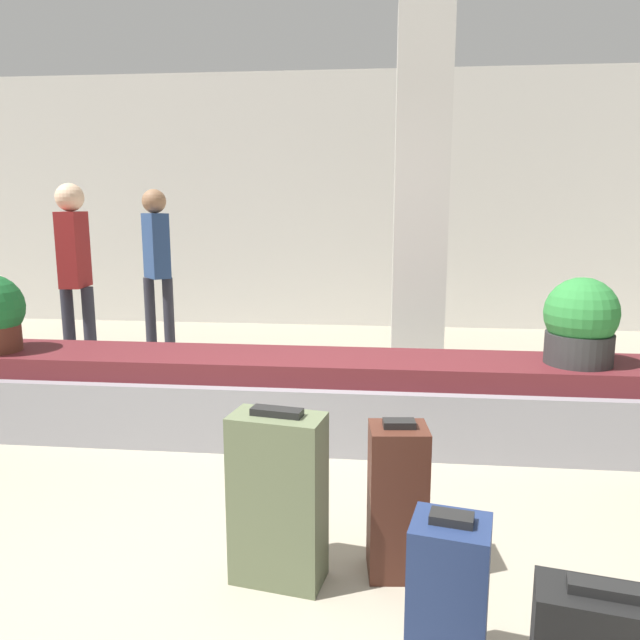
{
  "coord_description": "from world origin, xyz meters",
  "views": [
    {
      "loc": [
        0.43,
        -2.47,
        1.61
      ],
      "look_at": [
        0.0,
        1.62,
        0.82
      ],
      "focal_mm": 35.0,
      "sensor_mm": 36.0,
      "label": 1
    }
  ],
  "objects_px": {
    "suitcase_0": "(279,498)",
    "suitcase_1": "(397,501)",
    "traveler_1": "(74,263)",
    "potted_plant_1": "(581,323)",
    "suitcase_3": "(448,602)",
    "traveler_0": "(157,257)",
    "pillar": "(420,202)"
  },
  "relations": [
    {
      "from": "traveler_0",
      "to": "suitcase_0",
      "type": "bearing_deg",
      "value": -13.74
    },
    {
      "from": "pillar",
      "to": "potted_plant_1",
      "type": "xyz_separation_m",
      "value": [
        0.96,
        -1.44,
        -0.76
      ]
    },
    {
      "from": "suitcase_3",
      "to": "traveler_1",
      "type": "relative_size",
      "value": 0.35
    },
    {
      "from": "potted_plant_1",
      "to": "traveler_1",
      "type": "distance_m",
      "value": 4.22
    },
    {
      "from": "suitcase_1",
      "to": "traveler_1",
      "type": "bearing_deg",
      "value": 129.6
    },
    {
      "from": "suitcase_0",
      "to": "suitcase_1",
      "type": "bearing_deg",
      "value": 21.72
    },
    {
      "from": "traveler_0",
      "to": "traveler_1",
      "type": "height_order",
      "value": "traveler_1"
    },
    {
      "from": "suitcase_3",
      "to": "traveler_0",
      "type": "xyz_separation_m",
      "value": [
        -2.58,
        4.3,
        0.75
      ]
    },
    {
      "from": "pillar",
      "to": "suitcase_1",
      "type": "xyz_separation_m",
      "value": [
        -0.22,
        -3.0,
        -1.26
      ]
    },
    {
      "from": "suitcase_0",
      "to": "potted_plant_1",
      "type": "relative_size",
      "value": 1.37
    },
    {
      "from": "suitcase_3",
      "to": "potted_plant_1",
      "type": "xyz_separation_m",
      "value": [
        1.02,
        2.17,
        0.55
      ]
    },
    {
      "from": "suitcase_1",
      "to": "traveler_1",
      "type": "height_order",
      "value": "traveler_1"
    },
    {
      "from": "suitcase_3",
      "to": "potted_plant_1",
      "type": "height_order",
      "value": "potted_plant_1"
    },
    {
      "from": "traveler_0",
      "to": "potted_plant_1",
      "type": "bearing_deg",
      "value": 18.8
    },
    {
      "from": "traveler_1",
      "to": "suitcase_1",
      "type": "bearing_deg",
      "value": -138.36
    },
    {
      "from": "traveler_1",
      "to": "traveler_0",
      "type": "bearing_deg",
      "value": -29.81
    },
    {
      "from": "pillar",
      "to": "traveler_0",
      "type": "distance_m",
      "value": 2.78
    },
    {
      "from": "suitcase_3",
      "to": "traveler_0",
      "type": "bearing_deg",
      "value": 132.57
    },
    {
      "from": "suitcase_0",
      "to": "potted_plant_1",
      "type": "bearing_deg",
      "value": 54.85
    },
    {
      "from": "suitcase_1",
      "to": "potted_plant_1",
      "type": "relative_size",
      "value": 1.25
    },
    {
      "from": "traveler_0",
      "to": "traveler_1",
      "type": "bearing_deg",
      "value": -66.56
    },
    {
      "from": "suitcase_0",
      "to": "potted_plant_1",
      "type": "distance_m",
      "value": 2.41
    },
    {
      "from": "pillar",
      "to": "suitcase_0",
      "type": "bearing_deg",
      "value": -102.99
    },
    {
      "from": "suitcase_1",
      "to": "traveler_1",
      "type": "distance_m",
      "value": 4.06
    },
    {
      "from": "potted_plant_1",
      "to": "suitcase_1",
      "type": "bearing_deg",
      "value": -127.14
    },
    {
      "from": "suitcase_3",
      "to": "pillar",
      "type": "bearing_deg",
      "value": 100.77
    },
    {
      "from": "suitcase_0",
      "to": "suitcase_1",
      "type": "distance_m",
      "value": 0.51
    },
    {
      "from": "traveler_0",
      "to": "traveler_1",
      "type": "xyz_separation_m",
      "value": [
        -0.43,
        -0.88,
        0.03
      ]
    },
    {
      "from": "suitcase_1",
      "to": "potted_plant_1",
      "type": "bearing_deg",
      "value": 47.02
    },
    {
      "from": "pillar",
      "to": "potted_plant_1",
      "type": "height_order",
      "value": "pillar"
    },
    {
      "from": "pillar",
      "to": "suitcase_3",
      "type": "bearing_deg",
      "value": -90.88
    },
    {
      "from": "suitcase_1",
      "to": "traveler_1",
      "type": "relative_size",
      "value": 0.4
    }
  ]
}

